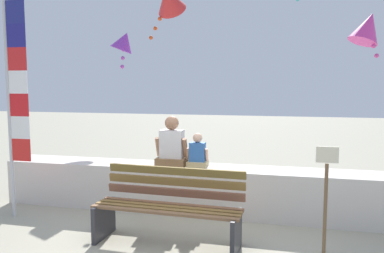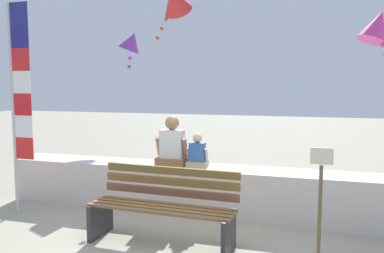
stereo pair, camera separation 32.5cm
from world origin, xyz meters
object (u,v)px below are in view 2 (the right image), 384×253
(person_child, at_px, (197,154))
(flag_banner, at_px, (18,94))
(park_bench, at_px, (164,208))
(sign_post, at_px, (320,193))
(kite_red, at_px, (175,0))
(person_adult, at_px, (172,146))
(kite_purple, at_px, (132,42))
(kite_magenta, at_px, (377,26))

(person_child, xyz_separation_m, flag_banner, (-2.46, -0.83, 0.88))
(park_bench, bearing_deg, sign_post, 2.94)
(kite_red, bearing_deg, person_adult, -72.17)
(park_bench, xyz_separation_m, person_child, (0.08, 1.21, 0.46))
(person_child, distance_m, kite_purple, 3.55)
(person_adult, xyz_separation_m, kite_purple, (-1.67, 2.15, 1.83))
(kite_purple, bearing_deg, kite_magenta, 2.82)
(flag_banner, xyz_separation_m, sign_post, (4.18, -0.29, -1.04))
(flag_banner, distance_m, kite_magenta, 6.20)
(person_adult, height_order, kite_magenta, kite_magenta)
(person_child, height_order, kite_red, kite_red)
(kite_purple, bearing_deg, flag_banner, -97.49)
(person_adult, relative_size, kite_purple, 0.89)
(kite_purple, bearing_deg, person_child, -46.06)
(kite_magenta, relative_size, sign_post, 0.76)
(park_bench, xyz_separation_m, kite_purple, (-1.99, 3.35, 2.38))
(park_bench, relative_size, person_adult, 2.41)
(park_bench, relative_size, person_child, 3.58)
(kite_magenta, bearing_deg, park_bench, -127.90)
(person_child, bearing_deg, kite_red, 117.76)
(kite_purple, bearing_deg, park_bench, -59.32)
(kite_purple, bearing_deg, sign_post, -40.73)
(kite_purple, relative_size, kite_magenta, 0.90)
(kite_purple, distance_m, kite_red, 1.31)
(kite_magenta, height_order, sign_post, kite_magenta)
(person_adult, distance_m, flag_banner, 2.36)
(kite_magenta, bearing_deg, kite_purple, -177.18)
(flag_banner, relative_size, kite_red, 2.70)
(person_adult, relative_size, kite_red, 0.66)
(park_bench, height_order, person_child, person_child)
(park_bench, relative_size, sign_post, 1.47)
(person_adult, relative_size, person_child, 1.49)
(kite_magenta, bearing_deg, kite_red, -173.26)
(kite_magenta, bearing_deg, sign_post, -105.89)
(kite_magenta, bearing_deg, person_child, -138.73)
(person_child, height_order, flag_banner, flag_banner)
(person_adult, bearing_deg, kite_purple, 127.90)
(flag_banner, bearing_deg, kite_magenta, 31.80)
(sign_post, bearing_deg, flag_banner, 176.06)
(person_child, relative_size, kite_magenta, 0.54)
(kite_red, relative_size, sign_post, 0.92)
(park_bench, distance_m, sign_post, 1.83)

